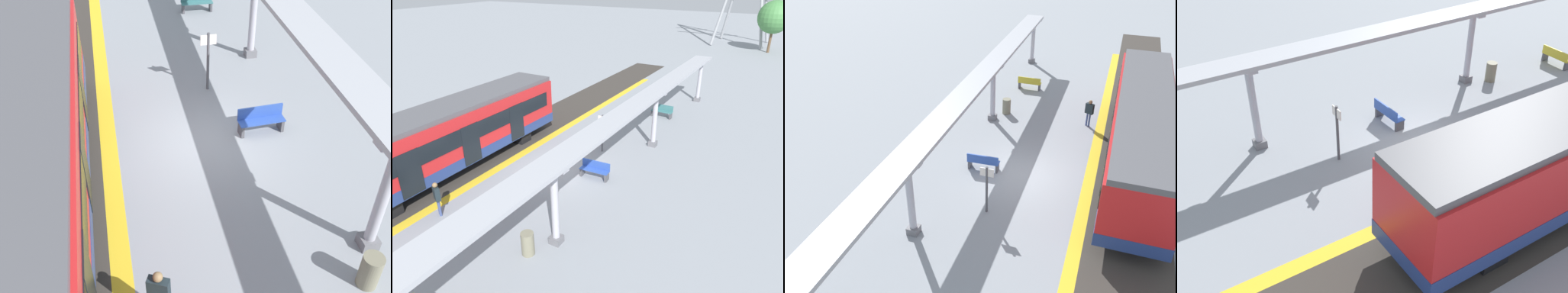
% 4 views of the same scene
% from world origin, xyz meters
% --- Properties ---
extents(ground_plane, '(176.00, 176.00, 0.00)m').
position_xyz_m(ground_plane, '(0.00, 0.00, 0.00)').
color(ground_plane, gray).
extents(tactile_edge_strip, '(0.51, 38.02, 0.01)m').
position_xyz_m(tactile_edge_strip, '(-3.10, 0.00, 0.00)').
color(tactile_edge_strip, gold).
rests_on(tactile_edge_strip, ground).
extents(trackbed, '(3.20, 50.02, 0.01)m').
position_xyz_m(trackbed, '(-4.95, 0.00, 0.00)').
color(trackbed, '#38332D').
rests_on(trackbed, ground).
extents(train_near_carriage, '(2.65, 13.77, 3.48)m').
position_xyz_m(train_near_carriage, '(-4.95, -2.58, 1.83)').
color(train_near_carriage, red).
rests_on(train_near_carriage, ground).
extents(canopy_pillar_nearest, '(1.10, 0.44, 3.32)m').
position_xyz_m(canopy_pillar_nearest, '(2.90, -14.89, 1.69)').
color(canopy_pillar_nearest, slate).
rests_on(canopy_pillar_nearest, ground).
extents(canopy_pillar_second, '(1.10, 0.44, 3.32)m').
position_xyz_m(canopy_pillar_second, '(2.90, -4.92, 1.69)').
color(canopy_pillar_second, slate).
rests_on(canopy_pillar_second, ground).
extents(canopy_pillar_third, '(1.10, 0.44, 3.32)m').
position_xyz_m(canopy_pillar_third, '(2.90, 5.14, 1.69)').
color(canopy_pillar_third, slate).
rests_on(canopy_pillar_third, ground).
extents(canopy_beam, '(1.20, 30.52, 0.16)m').
position_xyz_m(canopy_beam, '(2.90, -0.03, 3.40)').
color(canopy_beam, '#A8AAB2').
rests_on(canopy_beam, canopy_pillar_nearest).
extents(bench_near_end, '(1.50, 0.45, 0.86)m').
position_xyz_m(bench_near_end, '(1.91, -9.83, 0.44)').
color(bench_near_end, gold).
rests_on(bench_near_end, ground).
extents(bench_mid_platform, '(1.52, 0.51, 0.86)m').
position_xyz_m(bench_mid_platform, '(1.76, 0.19, 0.44)').
color(bench_mid_platform, '#2C4EA7').
rests_on(bench_mid_platform, ground).
extents(trash_bin, '(0.48, 0.48, 0.91)m').
position_xyz_m(trash_bin, '(2.36, -5.93, 0.46)').
color(trash_bin, gray).
rests_on(trash_bin, ground).
extents(platform_info_sign, '(0.56, 0.10, 2.20)m').
position_xyz_m(platform_info_sign, '(0.65, 3.03, 1.33)').
color(platform_info_sign, '#4C4C51').
rests_on(platform_info_sign, ground).
extents(passenger_waiting_near_edge, '(0.50, 0.38, 1.57)m').
position_xyz_m(passenger_waiting_near_edge, '(-2.37, -5.88, 0.98)').
color(passenger_waiting_near_edge, '#3C4B7D').
rests_on(passenger_waiting_near_edge, ground).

